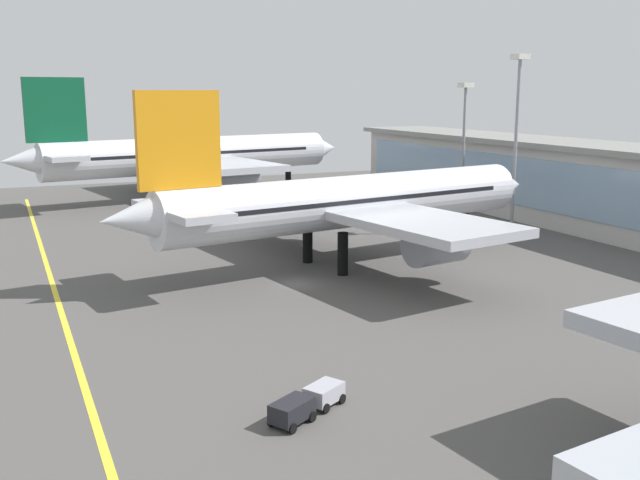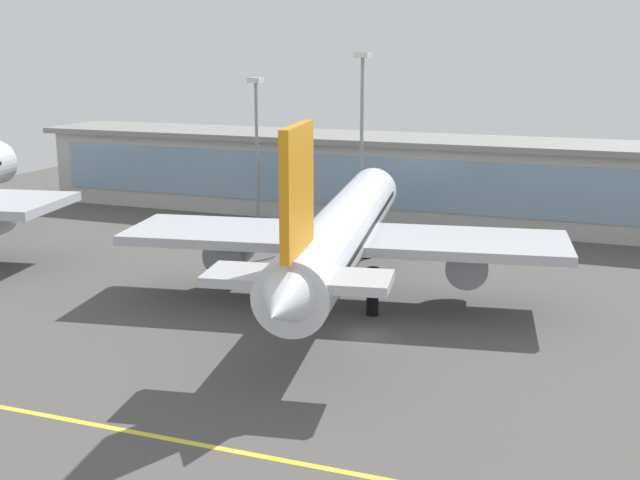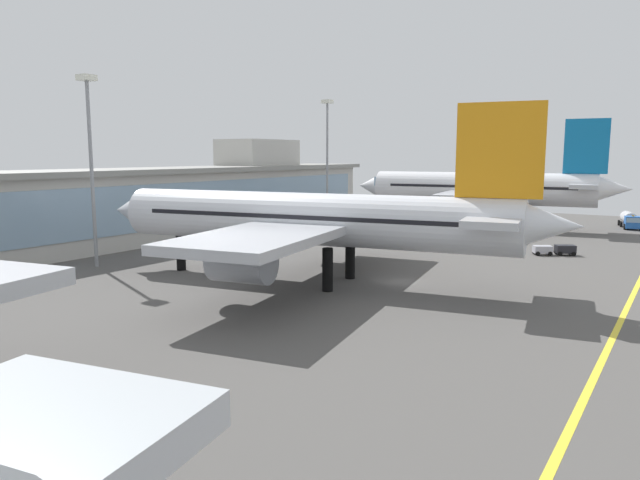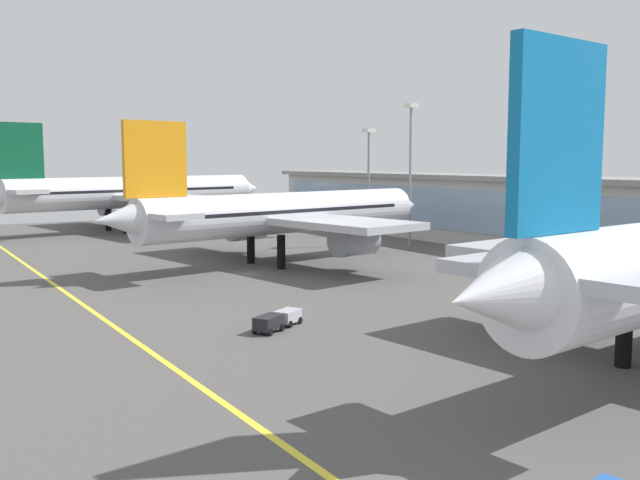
{
  "view_description": "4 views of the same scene",
  "coord_description": "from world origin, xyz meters",
  "px_view_note": "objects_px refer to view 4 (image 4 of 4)",
  "views": [
    {
      "loc": [
        63.66,
        -25.79,
        18.47
      ],
      "look_at": [
        -5.09,
        4.81,
        3.02
      ],
      "focal_mm": 40.46,
      "sensor_mm": 36.0,
      "label": 1
    },
    {
      "loc": [
        19.28,
        -62.2,
        23.76
      ],
      "look_at": [
        -6.09,
        5.09,
        6.74
      ],
      "focal_mm": 45.74,
      "sensor_mm": 36.0,
      "label": 2
    },
    {
      "loc": [
        -57.6,
        -26.48,
        13.84
      ],
      "look_at": [
        1.05,
        11.1,
        3.68
      ],
      "focal_mm": 32.97,
      "sensor_mm": 36.0,
      "label": 3
    },
    {
      "loc": [
        79.05,
        -38.38,
        14.13
      ],
      "look_at": [
        3.34,
        8.77,
        4.04
      ],
      "focal_mm": 39.82,
      "sensor_mm": 36.0,
      "label": 4
    }
  ],
  "objects_px": {
    "airliner_near_left": "(133,193)",
    "apron_light_mast_centre": "(410,153)",
    "baggage_tug_near": "(277,320)",
    "airliner_near_right": "(284,214)",
    "apron_light_mast_east": "(369,164)"
  },
  "relations": [
    {
      "from": "baggage_tug_near",
      "to": "apron_light_mast_centre",
      "type": "distance_m",
      "value": 62.7
    },
    {
      "from": "airliner_near_left",
      "to": "apron_light_mast_east",
      "type": "relative_size",
      "value": 3.12
    },
    {
      "from": "airliner_near_left",
      "to": "baggage_tug_near",
      "type": "height_order",
      "value": "airliner_near_left"
    },
    {
      "from": "apron_light_mast_centre",
      "to": "baggage_tug_near",
      "type": "bearing_deg",
      "value": -49.44
    },
    {
      "from": "airliner_near_right",
      "to": "apron_light_mast_centre",
      "type": "relative_size",
      "value": 2.31
    },
    {
      "from": "airliner_near_left",
      "to": "airliner_near_right",
      "type": "xyz_separation_m",
      "value": [
        55.53,
        3.52,
        -0.77
      ]
    },
    {
      "from": "apron_light_mast_centre",
      "to": "apron_light_mast_east",
      "type": "xyz_separation_m",
      "value": [
        -16.08,
        3.21,
        -1.9
      ]
    },
    {
      "from": "airliner_near_right",
      "to": "apron_light_mast_centre",
      "type": "distance_m",
      "value": 29.66
    },
    {
      "from": "apron_light_mast_east",
      "to": "apron_light_mast_centre",
      "type": "bearing_deg",
      "value": -11.3
    },
    {
      "from": "airliner_near_left",
      "to": "apron_light_mast_centre",
      "type": "bearing_deg",
      "value": -67.77
    },
    {
      "from": "baggage_tug_near",
      "to": "apron_light_mast_centre",
      "type": "bearing_deg",
      "value": -169.43
    },
    {
      "from": "airliner_near_left",
      "to": "airliner_near_right",
      "type": "distance_m",
      "value": 55.65
    },
    {
      "from": "airliner_near_left",
      "to": "airliner_near_right",
      "type": "relative_size",
      "value": 1.15
    },
    {
      "from": "airliner_near_left",
      "to": "apron_light_mast_east",
      "type": "distance_m",
      "value": 47.55
    },
    {
      "from": "airliner_near_left",
      "to": "airliner_near_right",
      "type": "bearing_deg",
      "value": -96.78
    }
  ]
}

